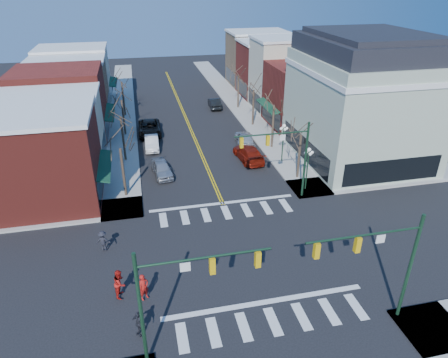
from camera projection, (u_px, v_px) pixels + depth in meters
ground at (245, 257)px, 28.96m from camera, size 160.00×160.00×0.00m
sidewalk_left at (123, 157)px, 44.57m from camera, size 3.50×70.00×0.15m
sidewalk_right at (272, 144)px, 47.96m from camera, size 3.50×70.00×0.15m
bldg_left_brick_a at (37, 160)px, 34.31m from camera, size 10.00×8.50×8.00m
bldg_left_stucco_a at (51, 132)px, 41.14m from camera, size 10.00×7.00×7.50m
bldg_left_brick_b at (61, 105)px, 47.85m from camera, size 10.00×9.00×8.50m
bldg_left_tan at (70, 90)px, 55.16m from camera, size 10.00×7.50×7.80m
bldg_left_stucco_b at (75, 76)px, 61.79m from camera, size 10.00×8.00×8.20m
bldg_right_brick_a at (308, 96)px, 52.45m from camera, size 10.00×8.50×8.00m
bldg_right_stucco at (288, 75)px, 58.71m from camera, size 10.00×7.00×10.00m
bldg_right_brick_b at (271, 69)px, 65.56m from camera, size 10.00×8.00×8.50m
bldg_right_tan at (257, 59)px, 72.38m from camera, size 10.00×8.00×9.00m
victorian_corner at (363, 99)px, 41.67m from camera, size 12.25×14.25×13.30m
traffic_mast_near_left at (178, 289)px, 19.30m from camera, size 6.60×0.28×7.20m
traffic_mast_near_right at (383, 258)px, 21.45m from camera, size 6.60×0.28×7.20m
traffic_mast_far_right at (286, 151)px, 34.29m from camera, size 6.60×0.28×7.20m
lamppost_corner at (308, 162)px, 36.56m from camera, size 0.36×0.36×4.33m
lamppost_midblock at (283, 136)px, 42.19m from camera, size 0.36×0.36×4.33m
tree_left_a at (123, 173)px, 35.77m from camera, size 0.24×0.24×4.76m
tree_left_b at (123, 139)px, 42.65m from camera, size 0.24×0.24×5.04m
tree_left_c at (124, 118)px, 49.70m from camera, size 0.24×0.24×4.55m
tree_left_d at (123, 99)px, 56.55m from camera, size 0.24×0.24×4.90m
tree_right_a at (299, 157)px, 39.06m from camera, size 0.24×0.24×4.62m
tree_right_b at (273, 127)px, 45.87m from camera, size 0.24×0.24×5.18m
tree_right_c at (253, 108)px, 52.89m from camera, size 0.24×0.24×4.83m
tree_right_d at (238, 92)px, 59.79m from camera, size 0.24×0.24×4.97m
car_left_near at (162, 169)px, 40.33m from camera, size 2.30×4.55×1.48m
car_left_mid at (152, 143)px, 46.54m from camera, size 1.63×4.39×1.43m
car_left_far at (150, 128)px, 50.64m from camera, size 2.86×6.00×1.65m
car_right_near at (249, 153)px, 43.61m from camera, size 2.68×5.66×1.59m
car_right_mid at (245, 138)px, 47.43m from camera, size 2.57×5.16×1.69m
car_right_far at (215, 103)px, 60.63m from camera, size 1.81×4.61×1.49m
pedestrian_red_a at (144, 287)px, 24.65m from camera, size 0.80×0.73×1.83m
pedestrian_red_b at (120, 283)px, 24.87m from camera, size 0.95×1.11×1.97m
pedestrian_dark_a at (139, 323)px, 22.22m from camera, size 0.97×0.96×1.64m
pedestrian_dark_b at (103, 241)px, 29.11m from camera, size 1.11×0.75×1.60m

